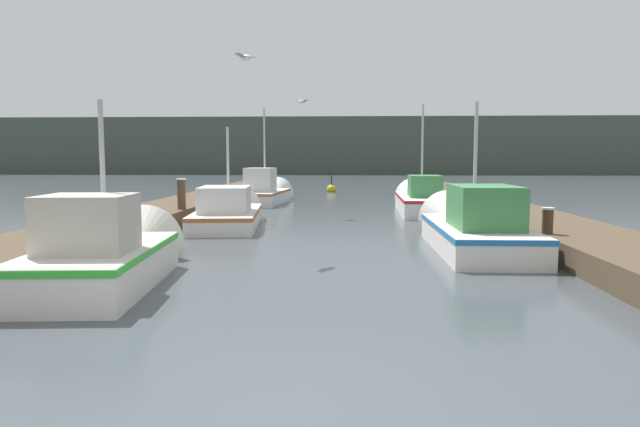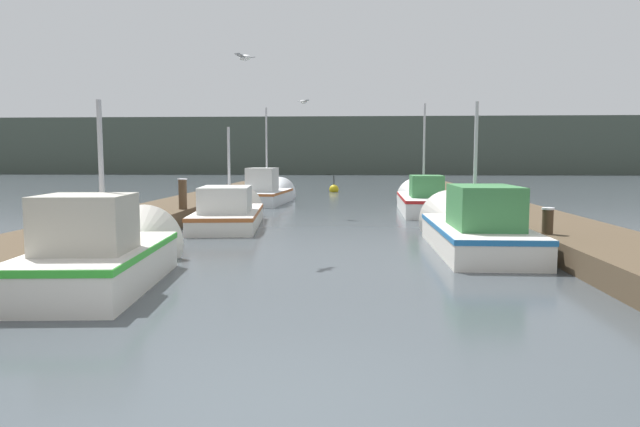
# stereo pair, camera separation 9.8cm
# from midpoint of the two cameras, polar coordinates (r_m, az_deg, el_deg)

# --- Properties ---
(ground_plane) EXTENTS (200.00, 200.00, 0.00)m
(ground_plane) POSITION_cam_midpoint_polar(r_m,az_deg,el_deg) (4.78, -4.06, -19.74)
(ground_plane) COLOR #3D4449
(dock_left) EXTENTS (2.26, 40.00, 0.47)m
(dock_left) POSITION_cam_midpoint_polar(r_m,az_deg,el_deg) (21.25, -13.70, 0.61)
(dock_left) COLOR #4C3D2B
(dock_left) RESTS_ON ground_plane
(dock_right) EXTENTS (2.26, 40.00, 0.47)m
(dock_right) POSITION_cam_midpoint_polar(r_m,az_deg,el_deg) (20.97, 16.66, 0.47)
(dock_right) COLOR #4C3D2B
(dock_right) RESTS_ON ground_plane
(distant_shore_ridge) EXTENTS (120.00, 16.00, 6.79)m
(distant_shore_ridge) POSITION_cam_midpoint_polar(r_m,az_deg,el_deg) (75.13, 2.50, 6.69)
(distant_shore_ridge) COLOR #424C42
(distant_shore_ridge) RESTS_ON ground_plane
(fishing_boat_0) EXTENTS (1.98, 4.55, 3.39)m
(fishing_boat_0) POSITION_cam_midpoint_polar(r_m,az_deg,el_deg) (10.01, -20.51, -3.76)
(fishing_boat_0) COLOR silver
(fishing_boat_0) RESTS_ON ground_plane
(fishing_boat_1) EXTENTS (1.84, 5.83, 3.81)m
(fishing_boat_1) POSITION_cam_midpoint_polar(r_m,az_deg,el_deg) (13.55, 14.58, -1.27)
(fishing_boat_1) COLOR silver
(fishing_boat_1) RESTS_ON ground_plane
(fishing_boat_2) EXTENTS (2.28, 5.61, 3.52)m
(fishing_boat_2) POSITION_cam_midpoint_polar(r_m,az_deg,el_deg) (17.54, -9.19, 0.18)
(fishing_boat_2) COLOR silver
(fishing_boat_2) RESTS_ON ground_plane
(fishing_boat_3) EXTENTS (1.84, 6.51, 4.50)m
(fishing_boat_3) POSITION_cam_midpoint_polar(r_m,az_deg,el_deg) (22.24, 9.85, 1.39)
(fishing_boat_3) COLOR silver
(fishing_boat_3) RESTS_ON ground_plane
(fishing_boat_4) EXTENTS (2.02, 5.53, 4.70)m
(fishing_boat_4) POSITION_cam_midpoint_polar(r_m,az_deg,el_deg) (25.74, -5.49, 2.10)
(fishing_boat_4) COLOR silver
(fishing_boat_4) RESTS_ON ground_plane
(mooring_piling_0) EXTENTS (0.26, 0.26, 0.95)m
(mooring_piling_0) POSITION_cam_midpoint_polar(r_m,az_deg,el_deg) (11.12, -23.69, -2.92)
(mooring_piling_0) COLOR #473523
(mooring_piling_0) RESTS_ON ground_plane
(mooring_piling_1) EXTENTS (0.25, 0.25, 1.02)m
(mooring_piling_1) POSITION_cam_midpoint_polar(r_m,az_deg,el_deg) (12.61, 21.56, -1.72)
(mooring_piling_1) COLOR #473523
(mooring_piling_1) RESTS_ON ground_plane
(mooring_piling_2) EXTENTS (0.28, 0.28, 1.40)m
(mooring_piling_2) POSITION_cam_midpoint_polar(r_m,az_deg,el_deg) (17.76, -13.82, 1.18)
(mooring_piling_2) COLOR #473523
(mooring_piling_2) RESTS_ON ground_plane
(mooring_piling_3) EXTENTS (0.25, 0.25, 1.13)m
(mooring_piling_3) POSITION_cam_midpoint_polar(r_m,az_deg,el_deg) (29.21, 10.69, 2.67)
(mooring_piling_3) COLOR #473523
(mooring_piling_3) RESTS_ON ground_plane
(channel_buoy) EXTENTS (0.56, 0.56, 1.06)m
(channel_buoy) POSITION_cam_midpoint_polar(r_m,az_deg,el_deg) (33.54, 1.06, 2.44)
(channel_buoy) COLOR gold
(channel_buoy) RESTS_ON ground_plane
(seagull_lead) EXTENTS (0.45, 0.49, 0.12)m
(seagull_lead) POSITION_cam_midpoint_polar(r_m,az_deg,el_deg) (20.18, -1.95, 11.11)
(seagull_lead) COLOR white
(seagull_1) EXTENTS (0.36, 0.54, 0.12)m
(seagull_1) POSITION_cam_midpoint_polar(r_m,az_deg,el_deg) (12.37, -7.71, 15.20)
(seagull_1) COLOR white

